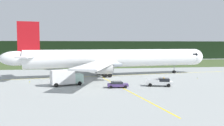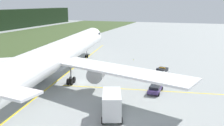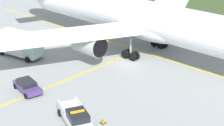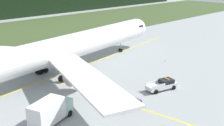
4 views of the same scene
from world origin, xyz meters
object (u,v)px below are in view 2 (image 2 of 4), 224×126
at_px(ops_pickup_truck, 161,73).
at_px(staff_car, 155,89).
at_px(apron_cone, 151,73).
at_px(airliner, 59,55).
at_px(catering_truck, 112,103).

bearing_deg(ops_pickup_truck, staff_car, -177.50).
bearing_deg(apron_cone, staff_car, -166.16).
distance_m(ops_pickup_truck, staff_car, 9.51).
relative_size(airliner, catering_truck, 8.26).
distance_m(ops_pickup_truck, apron_cone, 2.77).
bearing_deg(airliner, apron_cone, -61.78).
bearing_deg(catering_truck, apron_cone, -3.84).
height_order(staff_car, apron_cone, staff_car).
xyz_separation_m(airliner, apron_cone, (9.08, -16.92, -4.66)).
height_order(ops_pickup_truck, staff_car, ops_pickup_truck).
relative_size(staff_car, apron_cone, 6.90).
xyz_separation_m(airliner, catering_truck, (-12.79, -15.45, -3.12)).
relative_size(catering_truck, apron_cone, 11.52).
bearing_deg(airliner, ops_pickup_truck, -68.32).
bearing_deg(ops_pickup_truck, airliner, 111.68).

